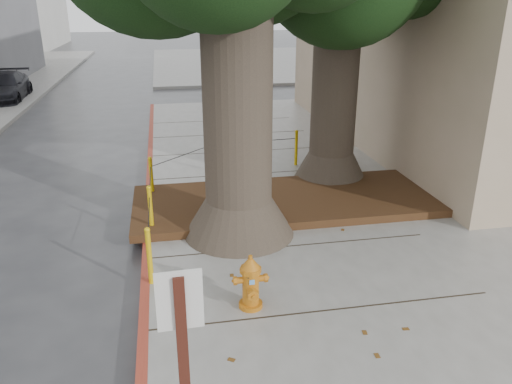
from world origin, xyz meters
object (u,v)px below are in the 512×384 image
fire_hydrant (251,282)px  car_dark (4,87)px  car_red (428,79)px  car_silver (237,84)px

fire_hydrant → car_dark: 19.43m
car_red → fire_hydrant: bearing=143.1°
car_silver → car_red: car_silver is taller
fire_hydrant → car_silver: bearing=82.1°
car_silver → car_red: (9.56, -0.14, -0.02)m
car_silver → car_red: bearing=-89.2°
car_red → car_dark: bearing=86.2°
car_dark → car_red: bearing=-3.7°
fire_hydrant → car_silver: car_silver is taller
car_dark → car_silver: bearing=-4.6°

